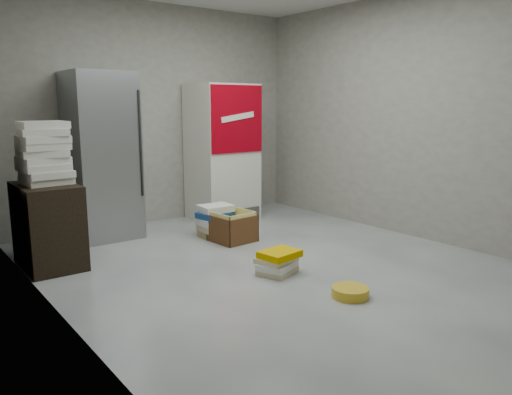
{
  "coord_description": "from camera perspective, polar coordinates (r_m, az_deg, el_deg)",
  "views": [
    {
      "loc": [
        -2.95,
        -3.49,
        1.54
      ],
      "look_at": [
        0.24,
        0.7,
        0.55
      ],
      "focal_mm": 35.0,
      "sensor_mm": 36.0,
      "label": 1
    }
  ],
  "objects": [
    {
      "name": "cardboard_box",
      "position": [
        5.69,
        -2.7,
        -3.6
      ],
      "size": [
        0.46,
        0.46,
        0.35
      ],
      "rotation": [
        0.0,
        0.0,
        0.09
      ],
      "color": "yellow",
      "rests_on": "ground"
    },
    {
      "name": "phonebook_stack_side",
      "position": [
        4.63,
        2.5,
        -7.37
      ],
      "size": [
        0.43,
        0.39,
        0.22
      ],
      "rotation": [
        0.0,
        0.0,
        0.24
      ],
      "color": "beige",
      "rests_on": "ground"
    },
    {
      "name": "supply_box_stack",
      "position": [
        5.06,
        -23.09,
        4.71
      ],
      "size": [
        0.45,
        0.45,
        0.58
      ],
      "color": "silver",
      "rests_on": "wood_shelf"
    },
    {
      "name": "bucket_lid",
      "position": [
        4.18,
        10.72,
        -10.57
      ],
      "size": [
        0.39,
        0.39,
        0.08
      ],
      "primitive_type": "cylinder",
      "rotation": [
        0.0,
        0.0,
        0.38
      ],
      "color": "gold",
      "rests_on": "ground"
    },
    {
      "name": "coke_cooler",
      "position": [
        6.75,
        -3.88,
        5.21
      ],
      "size": [
        0.8,
        0.73,
        1.8
      ],
      "color": "silver",
      "rests_on": "ground"
    },
    {
      "name": "room_shell",
      "position": [
        4.58,
        3.04,
        13.84
      ],
      "size": [
        4.04,
        5.04,
        2.82
      ],
      "color": "#9F9A8F",
      "rests_on": "ground"
    },
    {
      "name": "phonebook_stack_main",
      "position": [
        5.89,
        -4.65,
        -2.69
      ],
      "size": [
        0.42,
        0.35,
        0.38
      ],
      "rotation": [
        0.0,
        0.0,
        0.08
      ],
      "color": "tan",
      "rests_on": "ground"
    },
    {
      "name": "steel_fridge",
      "position": [
        6.01,
        -17.19,
        4.53
      ],
      "size": [
        0.7,
        0.72,
        1.9
      ],
      "color": "#989B9F",
      "rests_on": "ground"
    },
    {
      "name": "ground",
      "position": [
        4.82,
        2.83,
        -8.01
      ],
      "size": [
        5.0,
        5.0,
        0.0
      ],
      "primitive_type": "plane",
      "color": "beige",
      "rests_on": "ground"
    },
    {
      "name": "wood_shelf",
      "position": [
        5.17,
        -22.67,
        -2.96
      ],
      "size": [
        0.5,
        0.8,
        0.8
      ],
      "primitive_type": "cube",
      "color": "black",
      "rests_on": "ground"
    }
  ]
}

